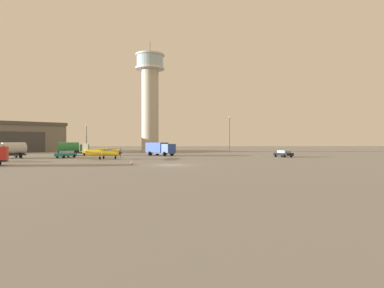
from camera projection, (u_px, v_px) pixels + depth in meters
name	position (u px, v px, depth m)	size (l,w,h in m)	color
ground_plane	(170.00, 165.00, 46.33)	(400.00, 400.00, 0.00)	gray
control_tower	(150.00, 95.00, 107.29)	(9.01, 9.01, 34.48)	#B2AD9E
hangar	(7.00, 137.00, 107.78)	(37.20, 35.84, 9.17)	#6B665B
airplane_yellow	(102.00, 152.00, 61.40)	(7.56, 9.65, 2.83)	gold
truck_fuel_tanker_green	(73.00, 148.00, 77.94)	(7.08, 4.49, 3.04)	#38383D
truck_box_blue	(160.00, 148.00, 77.07)	(6.86, 6.65, 2.97)	#38383D
truck_fuel_tanker_silver	(8.00, 149.00, 65.17)	(6.02, 6.04, 3.02)	#38383D
car_black	(284.00, 153.00, 70.31)	(3.19, 4.64, 1.37)	black
car_teal	(66.00, 154.00, 67.37)	(3.57, 4.53, 1.37)	teal
light_post_east	(86.00, 136.00, 95.74)	(0.44, 0.44, 7.83)	#38383D
light_post_north	(230.00, 131.00, 94.69)	(0.44, 0.44, 10.27)	#38383D
traffic_cone_near_left	(132.00, 162.00, 47.29)	(0.36, 0.36, 0.60)	black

